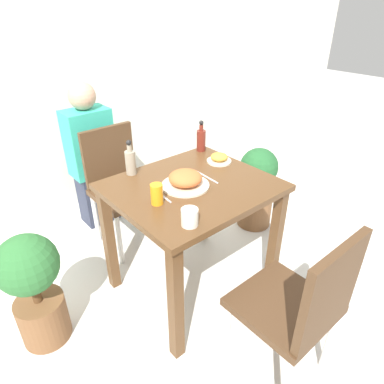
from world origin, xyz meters
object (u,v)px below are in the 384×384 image
juice_glass (157,194)px  sauce_bottle (201,139)px  food_plate (185,180)px  side_plate (219,158)px  potted_plant_left (34,286)px  drink_cup (190,217)px  condiment_bottle (131,161)px  chair_far (119,181)px  person_figure (92,158)px  potted_plant_right (257,186)px  chair_near (300,305)px

juice_glass → sauce_bottle: bearing=30.6°
food_plate → side_plate: size_ratio=1.71×
food_plate → juice_glass: juice_glass is taller
potted_plant_left → drink_cup: bearing=-40.2°
drink_cup → condiment_bottle: bearing=83.1°
chair_far → sauce_bottle: 0.70m
chair_far → person_figure: 0.38m
side_plate → drink_cup: size_ratio=1.84×
drink_cup → condiment_bottle: (0.08, 0.63, 0.04)m
condiment_bottle → potted_plant_right: condiment_bottle is taller
chair_near → sauce_bottle: sauce_bottle is taller
food_plate → juice_glass: size_ratio=2.44×
side_plate → condiment_bottle: size_ratio=0.73×
food_plate → condiment_bottle: bearing=113.8°
juice_glass → potted_plant_right: (1.14, 0.25, -0.47)m
chair_near → side_plate: chair_near is taller
person_figure → sauce_bottle: bearing=-59.6°
chair_near → person_figure: 1.92m
sauce_bottle → drink_cup: bearing=-135.1°
potted_plant_left → person_figure: person_figure is taller
side_plate → potted_plant_left: (-1.22, 0.11, -0.41)m
side_plate → potted_plant_left: size_ratio=0.23×
side_plate → person_figure: (-0.42, 1.01, -0.21)m
drink_cup → chair_near: bearing=-66.4°
side_plate → food_plate: bearing=-163.3°
food_plate → potted_plant_right: (0.91, 0.20, -0.45)m
chair_near → potted_plant_left: (-0.84, 1.03, -0.12)m
person_figure → condiment_bottle: bearing=-96.9°
juice_glass → potted_plant_left: bearing=156.3°
chair_near → juice_glass: 0.85m
drink_cup → person_figure: size_ratio=0.07×
side_plate → person_figure: bearing=112.9°
side_plate → potted_plant_left: 1.29m
chair_far → juice_glass: 0.88m
sauce_bottle → person_figure: person_figure is taller
food_plate → condiment_bottle: condiment_bottle is taller
drink_cup → potted_plant_left: bearing=139.8°
chair_near → side_plate: 1.03m
sauce_bottle → person_figure: 0.95m
potted_plant_right → person_figure: size_ratio=0.58×
chair_far → food_plate: (0.03, -0.75, 0.31)m
chair_far → food_plate: chair_far is taller
potted_plant_left → food_plate: bearing=-14.8°
condiment_bottle → potted_plant_left: bearing=-171.3°
side_plate → potted_plant_right: (0.54, 0.09, -0.44)m
sauce_bottle → potted_plant_left: 1.35m
drink_cup → chair_far: bearing=79.3°
drink_cup → side_plate: bearing=34.8°
side_plate → condiment_bottle: (-0.52, 0.22, 0.06)m
drink_cup → condiment_bottle: condiment_bottle is taller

